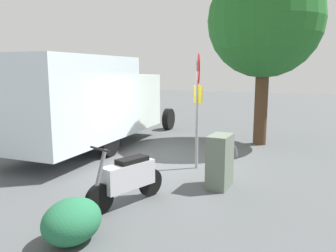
# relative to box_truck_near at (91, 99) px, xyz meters

# --- Properties ---
(ground_plane) EXTENTS (60.00, 60.00, 0.00)m
(ground_plane) POSITION_rel_box_truck_near_xyz_m (0.03, 2.84, -1.62)
(ground_plane) COLOR #4D5053
(box_truck_near) EXTENTS (7.97, 2.60, 2.93)m
(box_truck_near) POSITION_rel_box_truck_near_xyz_m (0.00, 0.00, 0.00)
(box_truck_near) COLOR black
(box_truck_near) RESTS_ON ground
(motorcycle) EXTENTS (1.75, 0.79, 1.20)m
(motorcycle) POSITION_rel_box_truck_near_xyz_m (3.34, 3.38, -1.10)
(motorcycle) COLOR black
(motorcycle) RESTS_ON ground
(stop_sign) EXTENTS (0.71, 0.33, 2.94)m
(stop_sign) POSITION_rel_box_truck_near_xyz_m (0.55, 3.77, 0.34)
(stop_sign) COLOR #9E9EA3
(stop_sign) RESTS_ON ground
(street_tree) EXTENTS (3.72, 3.72, 5.99)m
(street_tree) POSITION_rel_box_truck_near_xyz_m (-3.05, 4.76, 2.48)
(street_tree) COLOR #47301E
(street_tree) RESTS_ON ground
(utility_cabinet) EXTENTS (0.72, 0.44, 1.16)m
(utility_cabinet) POSITION_rel_box_truck_near_xyz_m (1.69, 4.70, -1.04)
(utility_cabinet) COLOR slate
(utility_cabinet) RESTS_ON ground
(bike_rack_hoop) EXTENTS (0.85, 0.13, 0.85)m
(bike_rack_hoop) POSITION_rel_box_truck_near_xyz_m (-0.61, 4.43, -1.62)
(bike_rack_hoop) COLOR #B7B7BC
(bike_rack_hoop) RESTS_ON ground
(shrub_near_sign) EXTENTS (0.97, 0.80, 0.66)m
(shrub_near_sign) POSITION_rel_box_truck_near_xyz_m (4.93, 3.39, -1.29)
(shrub_near_sign) COLOR #246944
(shrub_near_sign) RESTS_ON ground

